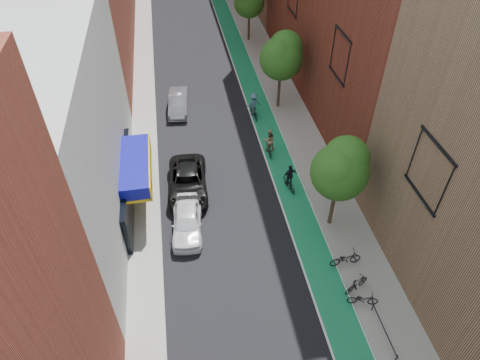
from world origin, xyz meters
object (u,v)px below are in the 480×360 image
parked_car_white (187,221)px  cyclist_lane_near (269,144)px  cyclist_lane_mid (290,180)px  parked_car_black (188,182)px  parked_car_silver (178,103)px  cyclist_lane_far (254,107)px

parked_car_white → cyclist_lane_near: (6.71, 6.70, 0.17)m
cyclist_lane_mid → parked_car_black: bearing=-22.2°
cyclist_lane_near → cyclist_lane_mid: (0.53, -4.12, -0.12)m
parked_car_silver → parked_car_black: bearing=-84.6°
cyclist_lane_mid → cyclist_lane_far: size_ratio=0.92×
parked_car_black → cyclist_lane_near: cyclist_lane_near is taller
parked_car_black → parked_car_silver: 10.41m
parked_car_white → parked_car_silver: bearing=93.6°
parked_car_black → cyclist_lane_near: (6.37, 3.10, 0.16)m
parked_car_black → cyclist_lane_mid: size_ratio=2.73×
parked_car_black → cyclist_lane_far: 10.32m
parked_car_black → cyclist_lane_near: size_ratio=2.59×
parked_car_black → cyclist_lane_near: bearing=29.4°
parked_car_silver → cyclist_lane_near: 9.70m
cyclist_lane_near → cyclist_lane_far: size_ratio=0.97×
cyclist_lane_near → cyclist_lane_far: 5.15m
parked_car_white → parked_car_black: bearing=89.7°
parked_car_white → cyclist_lane_near: cyclist_lane_near is taller
parked_car_silver → cyclist_lane_far: size_ratio=2.01×
parked_car_black → parked_car_silver: (0.00, 10.41, -0.04)m
cyclist_lane_far → parked_car_silver: bearing=-27.2°
parked_car_black → cyclist_lane_mid: (6.90, -1.02, 0.04)m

